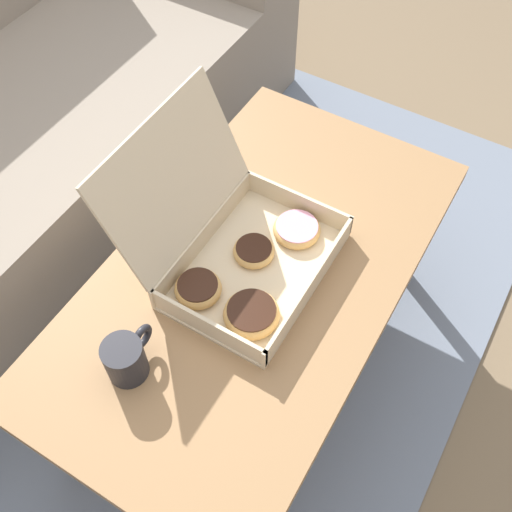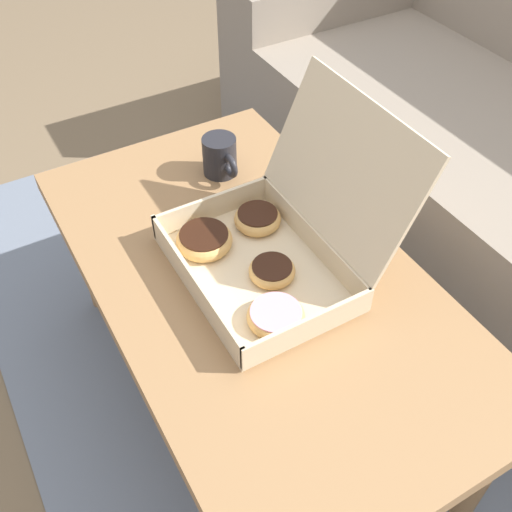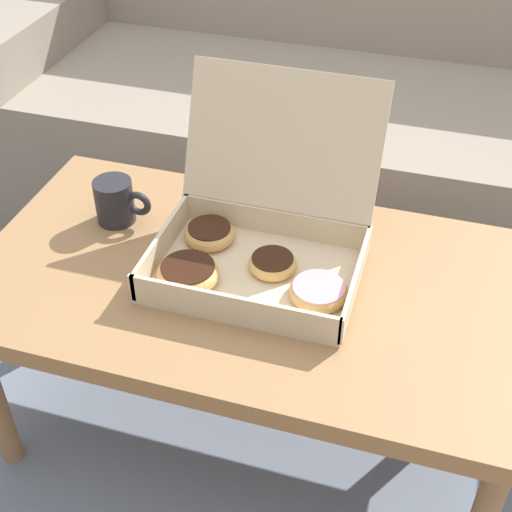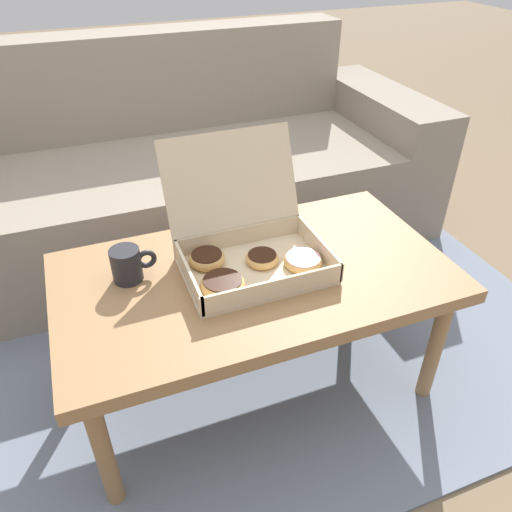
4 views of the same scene
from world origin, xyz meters
name	(u,v)px [view 2 (image 2 of 4)]	position (x,y,z in m)	size (l,w,h in m)	color
ground_plane	(297,374)	(0.00, 0.00, 0.00)	(12.00, 12.00, 0.00)	#756047
area_rug	(390,326)	(0.00, 0.30, 0.01)	(2.29, 1.90, 0.01)	slate
coffee_table	(255,288)	(0.00, -0.12, 0.40)	(1.06, 0.58, 0.44)	#997047
pastry_box	(268,243)	(-0.01, -0.09, 0.50)	(0.38, 0.37, 0.31)	beige
coffee_mug	(220,157)	(-0.32, -0.03, 0.49)	(0.12, 0.08, 0.09)	#232328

